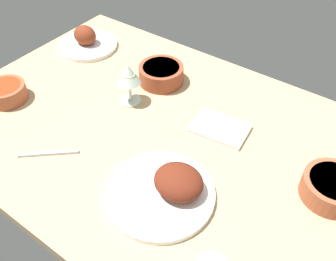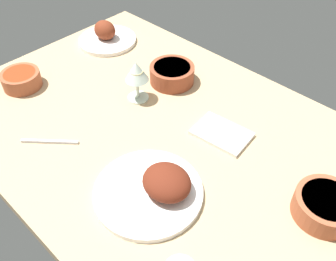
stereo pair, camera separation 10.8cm
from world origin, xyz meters
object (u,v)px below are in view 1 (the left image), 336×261
object	(u,v)px
fork_loose	(48,153)
bowl_cream	(332,187)
bowl_sauce	(6,92)
wine_glass	(129,76)
bowl_onions	(161,74)
folded_napkin	(220,128)
plate_far_side	(168,188)
plate_near_viewer	(87,41)

from	to	relation	value
fork_loose	bowl_cream	bearing A→B (deg)	-15.94
bowl_sauce	bowl_cream	bearing A→B (deg)	-166.80
wine_glass	bowl_onions	bearing A→B (deg)	-96.89
bowl_cream	bowl_sauce	xyz separation A→B (cm)	(98.80, 23.18, -0.26)
fork_loose	folded_napkin	bearing A→B (deg)	6.13
folded_napkin	fork_loose	size ratio (longest dim) A/B	0.97
plate_far_side	folded_napkin	distance (cm)	28.65
plate_near_viewer	bowl_cream	size ratio (longest dim) A/B	1.50
bowl_onions	bowl_sauce	xyz separation A→B (cm)	(35.30, 37.32, -0.39)
bowl_sauce	fork_loose	distance (cm)	31.47
bowl_sauce	folded_napkin	bearing A→B (deg)	-156.50
plate_near_viewer	bowl_onions	bearing A→B (deg)	177.76
folded_napkin	plate_near_viewer	bearing A→B (deg)	-9.26
bowl_sauce	plate_near_viewer	bearing A→B (deg)	-87.21
bowl_cream	wine_glass	size ratio (longest dim) A/B	1.08
plate_far_side	bowl_onions	size ratio (longest dim) A/B	1.82
folded_napkin	bowl_onions	bearing A→B (deg)	-17.83
plate_far_side	plate_near_viewer	size ratio (longest dim) A/B	1.22
plate_far_side	folded_napkin	world-z (taller)	plate_far_side
bowl_cream	folded_napkin	xyz separation A→B (cm)	(34.45, -4.80, -2.60)
bowl_onions	bowl_sauce	distance (cm)	51.37
plate_far_side	plate_near_viewer	distance (cm)	78.02
plate_far_side	wine_glass	size ratio (longest dim) A/B	1.99
fork_loose	wine_glass	bearing A→B (deg)	42.67
bowl_sauce	bowl_onions	bearing A→B (deg)	-133.40
bowl_cream	fork_loose	distance (cm)	75.99
plate_far_side	plate_near_viewer	world-z (taller)	plate_near_viewer
plate_far_side	bowl_onions	bearing A→B (deg)	-51.49
plate_near_viewer	bowl_cream	bearing A→B (deg)	171.19
bowl_onions	bowl_sauce	world-z (taller)	bowl_onions
bowl_cream	wine_glass	bearing A→B (deg)	0.29
bowl_cream	plate_far_side	bearing A→B (deg)	35.49
plate_near_viewer	wine_glass	xyz separation A→B (cm)	(-35.44, 15.93, 7.49)
plate_near_viewer	bowl_onions	distance (cm)	37.23
plate_near_viewer	bowl_sauce	size ratio (longest dim) A/B	1.75
plate_near_viewer	plate_far_side	bearing A→B (deg)	149.70
folded_napkin	fork_loose	world-z (taller)	folded_napkin
fork_loose	bowl_onions	bearing A→B (deg)	42.48
plate_far_side	bowl_sauce	world-z (taller)	plate_far_side
plate_near_viewer	fork_loose	distance (cm)	57.54
bowl_sauce	wine_glass	bearing A→B (deg)	-145.74
folded_napkin	fork_loose	distance (cm)	50.48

